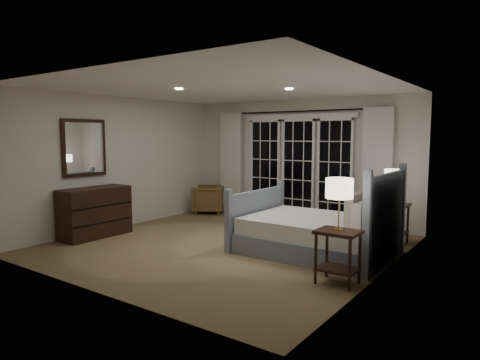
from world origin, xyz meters
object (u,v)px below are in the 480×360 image
Objects in this scene: bed at (319,232)px; lamp_left at (339,189)px; lamp_right at (393,176)px; nightstand_left at (338,249)px; armchair at (208,199)px; dresser at (95,212)px; nightstand_right at (392,217)px.

lamp_left is at bearing -55.49° from bed.
lamp_left is 1.11× the size of lamp_right.
nightstand_left is 0.93× the size of armchair.
dresser is (-4.36, -2.55, -0.68)m from lamp_right.
lamp_left is 5.15m from armchair.
nightstand_left is 1.04× the size of lamp_left.
nightstand_right reaches higher than armchair.
bed is at bearing 19.56° from dresser.
lamp_right is 4.32m from armchair.
bed is 3.11× the size of armchair.
bed is 3.87m from dresser.
bed is 3.27× the size of nightstand_right.
lamp_left reaches higher than nightstand_right.
nightstand_left is 2.45m from lamp_right.
lamp_left is 4.47m from dresser.
bed reaches higher than nightstand_left.
nightstand_right is 1.07× the size of lamp_left.
armchair is 2.95m from dresser.
armchair is 0.57× the size of dresser.
armchair is at bearing 147.28° from nightstand_left.
dresser reaches higher than armchair.
bed is 1.45m from nightstand_right.
bed reaches higher than lamp_right.
nightstand_left is at bearing -88.95° from nightstand_right.
lamp_right is at bearing 53.67° from armchair.
lamp_right reaches higher than armchair.
nightstand_left is 1.16× the size of lamp_right.
dresser is (-4.36, -2.55, -0.01)m from nightstand_right.
nightstand_left is 0.98× the size of nightstand_right.
nightstand_left is at bearing -55.49° from bed.
nightstand_right is at bearing 91.05° from lamp_left.
lamp_right is at bearing 165.96° from nightstand_right.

